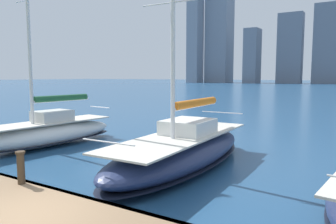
% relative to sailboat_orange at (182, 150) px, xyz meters
% --- Properties ---
extents(dock_pier, '(28.00, 2.80, 0.60)m').
position_rel_sailboat_orange_xyz_m(dock_pier, '(0.04, 6.61, -0.16)').
color(dock_pier, '#896B4C').
rests_on(dock_pier, ground).
extents(sailboat_orange, '(3.03, 9.42, 9.38)m').
position_rel_sailboat_orange_xyz_m(sailboat_orange, '(0.00, 0.00, 0.00)').
color(sailboat_orange, navy).
rests_on(sailboat_orange, ground).
extents(sailboat_forest, '(2.96, 8.38, 11.07)m').
position_rel_sailboat_orange_xyz_m(sailboat_forest, '(7.85, 0.25, 0.02)').
color(sailboat_forest, white).
rests_on(sailboat_forest, ground).
extents(mooring_post, '(0.26, 0.26, 0.91)m').
position_rel_sailboat_orange_xyz_m(mooring_post, '(1.92, 5.61, 0.37)').
color(mooring_post, '#423323').
rests_on(mooring_post, dock_pier).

